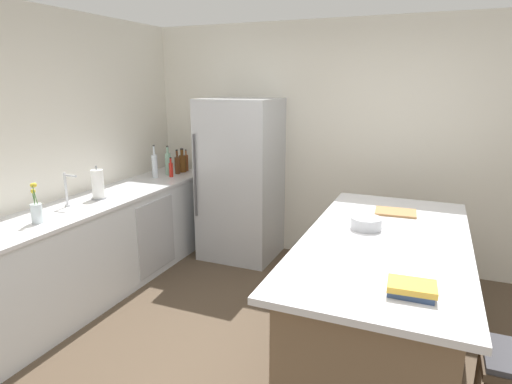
{
  "coord_description": "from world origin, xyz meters",
  "views": [
    {
      "loc": [
        0.76,
        -2.41,
        1.97
      ],
      "look_at": [
        -0.68,
        1.03,
        1.0
      ],
      "focal_mm": 30.0,
      "sensor_mm": 36.0,
      "label": 1
    }
  ],
  "objects_px": {
    "hot_sauce_bottle": "(171,169)",
    "cutting_board": "(396,212)",
    "flower_vase": "(36,210)",
    "whiskey_bottle": "(182,163)",
    "sink_faucet": "(67,189)",
    "refrigerator": "(241,180)",
    "cookbook_stack": "(412,289)",
    "syrup_bottle": "(177,165)",
    "vinegar_bottle": "(186,162)",
    "soda_bottle": "(155,165)",
    "paper_towel_roll": "(98,185)",
    "gin_bottle": "(168,163)",
    "mixing_bowl": "(366,223)",
    "kitchen_island": "(381,299)"
  },
  "relations": [
    {
      "from": "hot_sauce_bottle",
      "to": "cutting_board",
      "type": "xyz_separation_m",
      "value": [
        2.51,
        -0.53,
        -0.06
      ]
    },
    {
      "from": "whiskey_bottle",
      "to": "flower_vase",
      "type": "bearing_deg",
      "value": -89.84
    },
    {
      "from": "hot_sauce_bottle",
      "to": "mixing_bowl",
      "type": "distance_m",
      "value": 2.56
    },
    {
      "from": "whiskey_bottle",
      "to": "gin_bottle",
      "type": "relative_size",
      "value": 0.84
    },
    {
      "from": "cookbook_stack",
      "to": "mixing_bowl",
      "type": "bearing_deg",
      "value": 111.62
    },
    {
      "from": "syrup_bottle",
      "to": "hot_sauce_bottle",
      "type": "xyz_separation_m",
      "value": [
        0.03,
        -0.17,
        -0.02
      ]
    },
    {
      "from": "soda_bottle",
      "to": "cookbook_stack",
      "type": "relative_size",
      "value": 1.51
    },
    {
      "from": "sink_faucet",
      "to": "hot_sauce_bottle",
      "type": "relative_size",
      "value": 1.32
    },
    {
      "from": "syrup_bottle",
      "to": "hot_sauce_bottle",
      "type": "distance_m",
      "value": 0.18
    },
    {
      "from": "cutting_board",
      "to": "vinegar_bottle",
      "type": "bearing_deg",
      "value": 160.49
    },
    {
      "from": "refrigerator",
      "to": "cutting_board",
      "type": "distance_m",
      "value": 1.89
    },
    {
      "from": "syrup_bottle",
      "to": "cookbook_stack",
      "type": "xyz_separation_m",
      "value": [
        2.74,
        -2.11,
        -0.06
      ]
    },
    {
      "from": "sink_faucet",
      "to": "vinegar_bottle",
      "type": "height_order",
      "value": "sink_faucet"
    },
    {
      "from": "refrigerator",
      "to": "hot_sauce_bottle",
      "type": "xyz_separation_m",
      "value": [
        -0.77,
        -0.22,
        0.1
      ]
    },
    {
      "from": "refrigerator",
      "to": "flower_vase",
      "type": "relative_size",
      "value": 5.61
    },
    {
      "from": "flower_vase",
      "to": "cookbook_stack",
      "type": "distance_m",
      "value": 2.74
    },
    {
      "from": "hot_sauce_bottle",
      "to": "vinegar_bottle",
      "type": "bearing_deg",
      "value": 93.7
    },
    {
      "from": "mixing_bowl",
      "to": "paper_towel_roll",
      "type": "bearing_deg",
      "value": -179.0
    },
    {
      "from": "cookbook_stack",
      "to": "paper_towel_roll",
      "type": "bearing_deg",
      "value": 162.58
    },
    {
      "from": "vinegar_bottle",
      "to": "sink_faucet",
      "type": "bearing_deg",
      "value": -94.04
    },
    {
      "from": "hot_sauce_bottle",
      "to": "soda_bottle",
      "type": "height_order",
      "value": "soda_bottle"
    },
    {
      "from": "refrigerator",
      "to": "paper_towel_roll",
      "type": "height_order",
      "value": "refrigerator"
    },
    {
      "from": "sink_faucet",
      "to": "mixing_bowl",
      "type": "distance_m",
      "value": 2.52
    },
    {
      "from": "vinegar_bottle",
      "to": "cutting_board",
      "type": "distance_m",
      "value": 2.69
    },
    {
      "from": "sink_faucet",
      "to": "refrigerator",
      "type": "bearing_deg",
      "value": 59.9
    },
    {
      "from": "cookbook_stack",
      "to": "syrup_bottle",
      "type": "bearing_deg",
      "value": 142.35
    },
    {
      "from": "flower_vase",
      "to": "whiskey_bottle",
      "type": "height_order",
      "value": "flower_vase"
    },
    {
      "from": "kitchen_island",
      "to": "sink_faucet",
      "type": "bearing_deg",
      "value": -175.5
    },
    {
      "from": "gin_bottle",
      "to": "syrup_bottle",
      "type": "bearing_deg",
      "value": 55.33
    },
    {
      "from": "kitchen_island",
      "to": "soda_bottle",
      "type": "bearing_deg",
      "value": 158.32
    },
    {
      "from": "flower_vase",
      "to": "whiskey_bottle",
      "type": "relative_size",
      "value": 1.12
    },
    {
      "from": "kitchen_island",
      "to": "whiskey_bottle",
      "type": "bearing_deg",
      "value": 150.32
    },
    {
      "from": "cookbook_stack",
      "to": "soda_bottle",
      "type": "bearing_deg",
      "value": 147.31
    },
    {
      "from": "soda_bottle",
      "to": "cutting_board",
      "type": "relative_size",
      "value": 1.11
    },
    {
      "from": "gin_bottle",
      "to": "mixing_bowl",
      "type": "distance_m",
      "value": 2.67
    },
    {
      "from": "sink_faucet",
      "to": "paper_towel_roll",
      "type": "relative_size",
      "value": 0.96
    },
    {
      "from": "sink_faucet",
      "to": "mixing_bowl",
      "type": "xyz_separation_m",
      "value": [
        2.49,
        0.35,
        -0.09
      ]
    },
    {
      "from": "kitchen_island",
      "to": "flower_vase",
      "type": "relative_size",
      "value": 7.04
    },
    {
      "from": "hot_sauce_bottle",
      "to": "cutting_board",
      "type": "bearing_deg",
      "value": -11.97
    },
    {
      "from": "cookbook_stack",
      "to": "mixing_bowl",
      "type": "distance_m",
      "value": 0.99
    },
    {
      "from": "paper_towel_roll",
      "to": "sink_faucet",
      "type": "bearing_deg",
      "value": -99.88
    },
    {
      "from": "refrigerator",
      "to": "sink_faucet",
      "type": "xyz_separation_m",
      "value": [
        -0.92,
        -1.58,
        0.17
      ]
    },
    {
      "from": "kitchen_island",
      "to": "syrup_bottle",
      "type": "bearing_deg",
      "value": 152.22
    },
    {
      "from": "sink_faucet",
      "to": "vinegar_bottle",
      "type": "xyz_separation_m",
      "value": [
        0.12,
        1.73,
        -0.05
      ]
    },
    {
      "from": "cutting_board",
      "to": "paper_towel_roll",
      "type": "bearing_deg",
      "value": -168.55
    },
    {
      "from": "hot_sauce_bottle",
      "to": "mixing_bowl",
      "type": "height_order",
      "value": "hot_sauce_bottle"
    },
    {
      "from": "paper_towel_roll",
      "to": "soda_bottle",
      "type": "relative_size",
      "value": 0.84
    },
    {
      "from": "whiskey_bottle",
      "to": "cutting_board",
      "type": "distance_m",
      "value": 2.67
    },
    {
      "from": "kitchen_island",
      "to": "flower_vase",
      "type": "bearing_deg",
      "value": -165.81
    },
    {
      "from": "vinegar_bottle",
      "to": "soda_bottle",
      "type": "xyz_separation_m",
      "value": [
        -0.12,
        -0.47,
        0.04
      ]
    }
  ]
}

